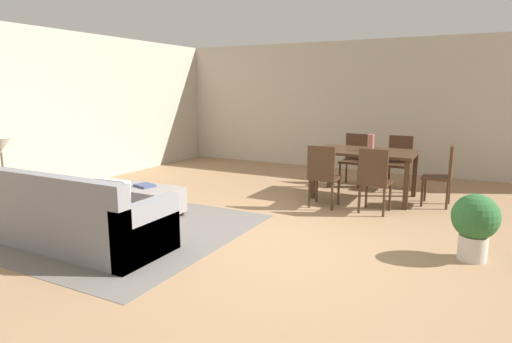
# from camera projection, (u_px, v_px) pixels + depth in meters

# --- Properties ---
(ground_plane) EXTENTS (10.80, 10.80, 0.00)m
(ground_plane) POSITION_uv_depth(u_px,v_px,m) (269.00, 246.00, 4.77)
(ground_plane) COLOR #9E7A56
(wall_back) EXTENTS (9.00, 0.12, 2.70)m
(wall_back) POSITION_uv_depth(u_px,v_px,m) (376.00, 107.00, 8.86)
(wall_back) COLOR #BCB2A0
(wall_back) RESTS_ON ground_plane
(wall_left) EXTENTS (0.12, 11.00, 2.70)m
(wall_left) POSITION_uv_depth(u_px,v_px,m) (36.00, 111.00, 7.01)
(wall_left) COLOR #BCB2A0
(wall_left) RESTS_ON ground_plane
(area_rug) EXTENTS (3.00, 2.80, 0.01)m
(area_rug) POSITION_uv_depth(u_px,v_px,m) (117.00, 228.00, 5.35)
(area_rug) COLOR slate
(area_rug) RESTS_ON ground_plane
(couch) EXTENTS (2.14, 0.87, 0.86)m
(couch) POSITION_uv_depth(u_px,v_px,m) (75.00, 220.00, 4.72)
(couch) COLOR gray
(couch) RESTS_ON ground_plane
(ottoman_table) EXTENTS (0.94, 0.58, 0.40)m
(ottoman_table) POSITION_uv_depth(u_px,v_px,m) (146.00, 200.00, 5.84)
(ottoman_table) COLOR gray
(ottoman_table) RESTS_ON ground_plane
(side_table) EXTENTS (0.40, 0.40, 0.59)m
(side_table) POSITION_uv_depth(u_px,v_px,m) (5.00, 189.00, 5.41)
(side_table) COLOR brown
(side_table) RESTS_ON ground_plane
(table_lamp) EXTENTS (0.26, 0.26, 0.53)m
(table_lamp) POSITION_uv_depth(u_px,v_px,m) (0.00, 147.00, 5.31)
(table_lamp) COLOR brown
(table_lamp) RESTS_ON side_table
(dining_table) EXTENTS (1.54, 0.97, 0.76)m
(dining_table) POSITION_uv_depth(u_px,v_px,m) (365.00, 156.00, 6.78)
(dining_table) COLOR #422B1C
(dining_table) RESTS_ON ground_plane
(dining_chair_near_left) EXTENTS (0.41, 0.41, 0.92)m
(dining_chair_near_left) POSITION_uv_depth(u_px,v_px,m) (323.00, 173.00, 6.21)
(dining_chair_near_left) COLOR #422B1C
(dining_chair_near_left) RESTS_ON ground_plane
(dining_chair_near_right) EXTENTS (0.42, 0.42, 0.92)m
(dining_chair_near_right) POSITION_uv_depth(u_px,v_px,m) (374.00, 177.00, 5.91)
(dining_chair_near_right) COLOR #422B1C
(dining_chair_near_right) RESTS_ON ground_plane
(dining_chair_far_left) EXTENTS (0.43, 0.43, 0.92)m
(dining_chair_far_left) POSITION_uv_depth(u_px,v_px,m) (354.00, 156.00, 7.73)
(dining_chair_far_left) COLOR #422B1C
(dining_chair_far_left) RESTS_ON ground_plane
(dining_chair_far_right) EXTENTS (0.41, 0.41, 0.92)m
(dining_chair_far_right) POSITION_uv_depth(u_px,v_px,m) (399.00, 159.00, 7.40)
(dining_chair_far_right) COLOR #422B1C
(dining_chair_far_right) RESTS_ON ground_plane
(dining_chair_head_east) EXTENTS (0.41, 0.41, 0.92)m
(dining_chair_head_east) POSITION_uv_depth(u_px,v_px,m) (444.00, 172.00, 6.29)
(dining_chair_head_east) COLOR #422B1C
(dining_chair_head_east) RESTS_ON ground_plane
(vase_centerpiece) EXTENTS (0.10, 0.10, 0.26)m
(vase_centerpiece) POSITION_uv_depth(u_px,v_px,m) (371.00, 143.00, 6.69)
(vase_centerpiece) COLOR #B26659
(vase_centerpiece) RESTS_ON dining_table
(book_on_ottoman) EXTENTS (0.30, 0.26, 0.03)m
(book_on_ottoman) POSITION_uv_depth(u_px,v_px,m) (145.00, 186.00, 5.85)
(book_on_ottoman) COLOR #3F4C72
(book_on_ottoman) RESTS_ON ottoman_table
(potted_plant) EXTENTS (0.46, 0.46, 0.69)m
(potted_plant) POSITION_uv_depth(u_px,v_px,m) (475.00, 222.00, 4.31)
(potted_plant) COLOR beige
(potted_plant) RESTS_ON ground_plane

